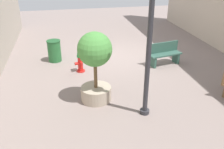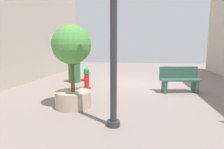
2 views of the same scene
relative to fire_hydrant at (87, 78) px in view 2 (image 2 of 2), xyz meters
The scene contains 6 objects.
ground_plane 2.33m from the fire_hydrant, 147.29° to the right, with size 23.40×23.40×0.00m, color gray.
fire_hydrant is the anchor object (origin of this frame).
bench_near 3.58m from the fire_hydrant, behind, with size 1.50×0.71×0.95m.
planter_tree 2.48m from the fire_hydrant, 97.46° to the left, with size 1.06×1.06×2.27m.
street_lamp 4.23m from the fire_hydrant, 115.46° to the left, with size 0.36×0.36×3.96m.
trash_bin 1.67m from the fire_hydrant, 53.06° to the right, with size 0.60×0.60×0.94m.
Camera 2 is at (-0.22, 8.28, 1.67)m, focal length 29.49 mm.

